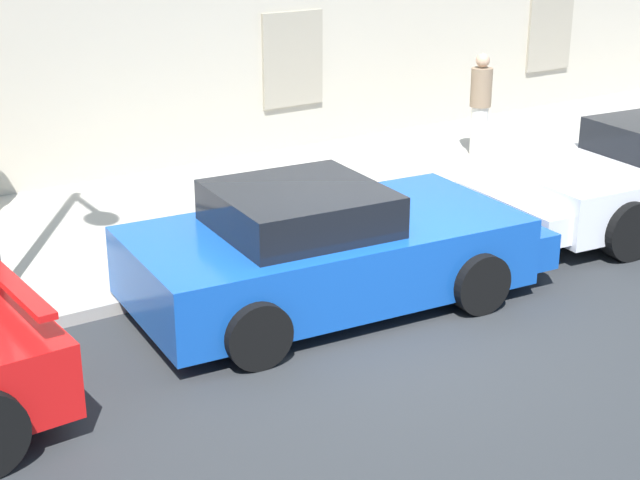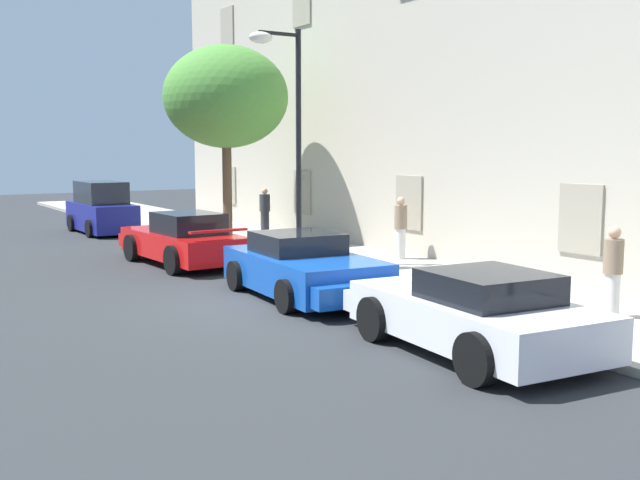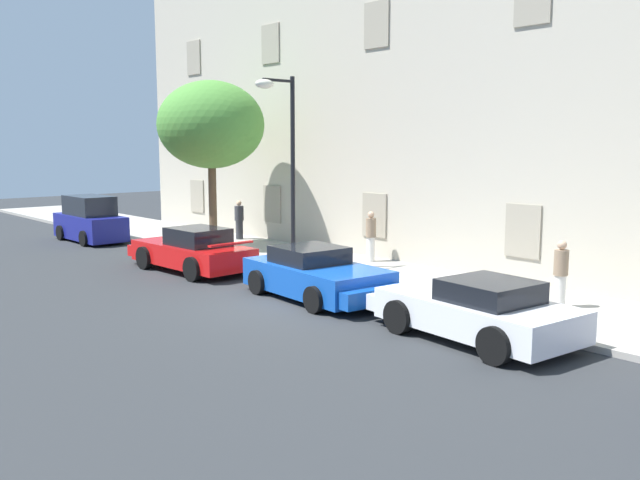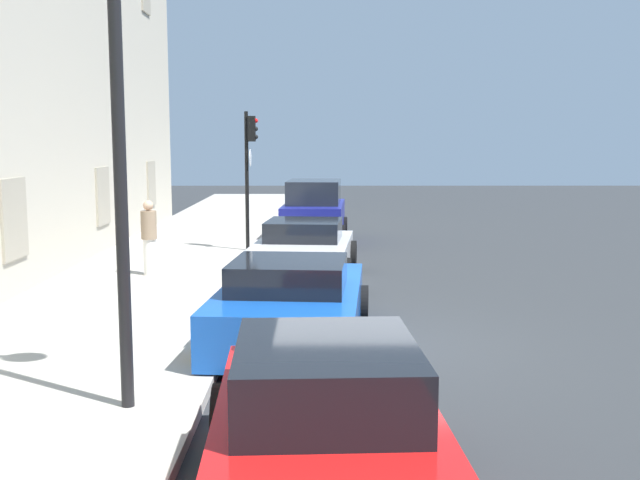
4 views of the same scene
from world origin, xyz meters
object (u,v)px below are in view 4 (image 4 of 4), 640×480
sportscar_white_middle (302,255)px  traffic_light (250,156)px  sportscar_red_lead (330,461)px  pedestrian_strolling (149,237)px  street_lamp (155,27)px  hatchback_distant (314,214)px  sportscar_yellow_flank (293,303)px

sportscar_white_middle → traffic_light: traffic_light is taller
sportscar_red_lead → pedestrian_strolling: size_ratio=3.06×
street_lamp → pedestrian_strolling: size_ratio=3.63×
hatchback_distant → pedestrian_strolling: 7.23m
hatchback_distant → traffic_light: 3.55m
sportscar_yellow_flank → traffic_light: traffic_light is taller
sportscar_white_middle → hatchback_distant: 6.46m
sportscar_yellow_flank → traffic_light: size_ratio=1.28×
traffic_light → sportscar_red_lead: bearing=-172.6°
sportscar_white_middle → pedestrian_strolling: (0.15, 3.30, 0.37)m
traffic_light → pedestrian_strolling: size_ratio=2.25×
sportscar_red_lead → traffic_light: traffic_light is taller
pedestrian_strolling → traffic_light: bearing=-26.4°
sportscar_white_middle → traffic_light: bearing=20.4°
sportscar_red_lead → sportscar_white_middle: (10.52, 0.43, -0.03)m
traffic_light → pedestrian_strolling: bearing=153.6°
sportscar_red_lead → hatchback_distant: 16.97m
sportscar_yellow_flank → sportscar_white_middle: (4.79, -0.03, 0.01)m
traffic_light → street_lamp: size_ratio=0.62×
sportscar_red_lead → street_lamp: 4.71m
sportscar_red_lead → sportscar_yellow_flank: (5.73, 0.47, -0.05)m
hatchback_distant → traffic_light: traffic_light is taller
sportscar_white_middle → street_lamp: size_ratio=0.80×
sportscar_red_lead → traffic_light: (14.40, 1.88, 1.99)m
sportscar_red_lead → traffic_light: size_ratio=1.36×
traffic_light → street_lamp: (-11.85, -0.12, 1.56)m
sportscar_yellow_flank → street_lamp: 4.97m
sportscar_white_middle → sportscar_red_lead: bearing=-177.6°
sportscar_yellow_flank → sportscar_white_middle: 4.79m
hatchback_distant → street_lamp: bearing=173.8°
sportscar_red_lead → sportscar_white_middle: sportscar_red_lead is taller
sportscar_yellow_flank → traffic_light: (8.68, 1.41, 2.04)m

